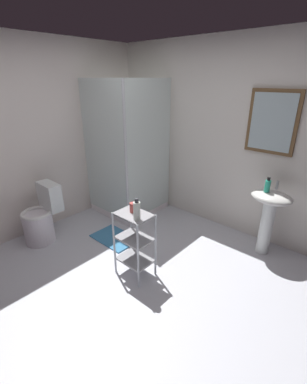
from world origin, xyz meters
name	(u,v)px	position (x,y,z in m)	size (l,w,h in m)	color
ground_plane	(128,286)	(0.00, 0.00, -0.01)	(4.20, 4.20, 0.02)	silver
wall_back	(227,139)	(0.01, 1.85, 1.25)	(4.20, 0.14, 2.50)	silver
wall_left	(26,141)	(-1.85, 0.00, 1.25)	(0.10, 4.20, 2.50)	silver
shower_stall	(129,185)	(-1.22, 1.18, 0.46)	(0.92, 0.92, 2.00)	white
pedestal_sink	(269,210)	(0.81, 1.52, 0.58)	(0.46, 0.37, 0.81)	white
sink_faucet	(277,185)	(0.81, 1.64, 0.86)	(0.03, 0.03, 0.10)	silver
toilet	(42,218)	(-1.48, -0.14, 0.31)	(0.37, 0.49, 0.76)	white
storage_cart	(134,239)	(-0.09, 0.19, 0.44)	(0.38, 0.28, 0.74)	silver
hand_soap_bottle	(268,186)	(0.75, 1.48, 0.89)	(0.06, 0.06, 0.17)	#2DBC99
lotion_bottle_white	(137,210)	(0.02, 0.14, 0.84)	(0.07, 0.07, 0.22)	white
rinse_cup	(133,207)	(-0.12, 0.22, 0.79)	(0.07, 0.07, 0.10)	#B24742
bath_mat	(115,238)	(-0.79, 0.50, 0.01)	(0.60, 0.40, 0.02)	teal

